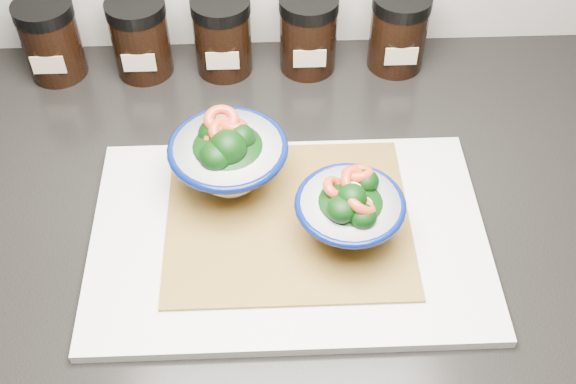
{
  "coord_description": "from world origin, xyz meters",
  "views": [
    {
      "loc": [
        0.07,
        0.85,
        1.55
      ],
      "look_at": [
        0.09,
        1.39,
        0.96
      ],
      "focal_mm": 45.0,
      "sensor_mm": 36.0,
      "label": 1
    }
  ],
  "objects_px": {
    "bowl_left": "(228,157)",
    "spice_jar_c": "(223,35)",
    "spice_jar_e": "(398,31)",
    "spice_jar_b": "(140,37)",
    "spice_jar_d": "(308,33)",
    "bowl_right": "(350,212)",
    "cutting_board": "(289,236)",
    "spice_jar_a": "(51,39)"
  },
  "relations": [
    {
      "from": "bowl_left",
      "to": "bowl_right",
      "type": "height_order",
      "value": "bowl_left"
    },
    {
      "from": "spice_jar_b",
      "to": "spice_jar_d",
      "type": "relative_size",
      "value": 1.0
    },
    {
      "from": "spice_jar_d",
      "to": "spice_jar_a",
      "type": "bearing_deg",
      "value": 180.0
    },
    {
      "from": "spice_jar_b",
      "to": "spice_jar_c",
      "type": "distance_m",
      "value": 0.11
    },
    {
      "from": "spice_jar_b",
      "to": "bowl_right",
      "type": "bearing_deg",
      "value": -51.57
    },
    {
      "from": "cutting_board",
      "to": "spice_jar_c",
      "type": "distance_m",
      "value": 0.33
    },
    {
      "from": "cutting_board",
      "to": "spice_jar_b",
      "type": "xyz_separation_m",
      "value": [
        -0.19,
        0.32,
        0.05
      ]
    },
    {
      "from": "bowl_left",
      "to": "bowl_right",
      "type": "relative_size",
      "value": 1.15
    },
    {
      "from": "spice_jar_e",
      "to": "cutting_board",
      "type": "bearing_deg",
      "value": -117.5
    },
    {
      "from": "bowl_right",
      "to": "spice_jar_c",
      "type": "bearing_deg",
      "value": 114.01
    },
    {
      "from": "bowl_left",
      "to": "spice_jar_e",
      "type": "relative_size",
      "value": 1.24
    },
    {
      "from": "bowl_left",
      "to": "spice_jar_c",
      "type": "relative_size",
      "value": 1.24
    },
    {
      "from": "bowl_right",
      "to": "spice_jar_a",
      "type": "bearing_deg",
      "value": 139.47
    },
    {
      "from": "spice_jar_d",
      "to": "spice_jar_c",
      "type": "bearing_deg",
      "value": 180.0
    },
    {
      "from": "bowl_left",
      "to": "bowl_right",
      "type": "xyz_separation_m",
      "value": [
        0.13,
        -0.08,
        -0.01
      ]
    },
    {
      "from": "bowl_right",
      "to": "spice_jar_a",
      "type": "height_order",
      "value": "spice_jar_a"
    },
    {
      "from": "spice_jar_b",
      "to": "spice_jar_e",
      "type": "xyz_separation_m",
      "value": [
        0.36,
        0.0,
        0.0
      ]
    },
    {
      "from": "spice_jar_b",
      "to": "spice_jar_e",
      "type": "bearing_deg",
      "value": 0.0
    },
    {
      "from": "spice_jar_c",
      "to": "spice_jar_b",
      "type": "bearing_deg",
      "value": 180.0
    },
    {
      "from": "spice_jar_d",
      "to": "spice_jar_e",
      "type": "relative_size",
      "value": 1.0
    },
    {
      "from": "spice_jar_a",
      "to": "spice_jar_e",
      "type": "xyz_separation_m",
      "value": [
        0.48,
        0.0,
        0.0
      ]
    },
    {
      "from": "cutting_board",
      "to": "spice_jar_d",
      "type": "xyz_separation_m",
      "value": [
        0.04,
        0.32,
        0.05
      ]
    },
    {
      "from": "spice_jar_a",
      "to": "spice_jar_e",
      "type": "relative_size",
      "value": 1.0
    },
    {
      "from": "cutting_board",
      "to": "bowl_left",
      "type": "relative_size",
      "value": 3.21
    },
    {
      "from": "bowl_left",
      "to": "spice_jar_d",
      "type": "bearing_deg",
      "value": 66.09
    },
    {
      "from": "bowl_right",
      "to": "bowl_left",
      "type": "bearing_deg",
      "value": 147.84
    },
    {
      "from": "spice_jar_a",
      "to": "spice_jar_d",
      "type": "distance_m",
      "value": 0.36
    },
    {
      "from": "cutting_board",
      "to": "spice_jar_c",
      "type": "bearing_deg",
      "value": 103.88
    },
    {
      "from": "bowl_left",
      "to": "spice_jar_e",
      "type": "distance_m",
      "value": 0.34
    },
    {
      "from": "bowl_right",
      "to": "spice_jar_d",
      "type": "bearing_deg",
      "value": 94.63
    },
    {
      "from": "spice_jar_a",
      "to": "spice_jar_e",
      "type": "height_order",
      "value": "same"
    },
    {
      "from": "bowl_left",
      "to": "spice_jar_d",
      "type": "distance_m",
      "value": 0.27
    },
    {
      "from": "bowl_left",
      "to": "spice_jar_e",
      "type": "height_order",
      "value": "bowl_left"
    },
    {
      "from": "cutting_board",
      "to": "spice_jar_e",
      "type": "relative_size",
      "value": 3.98
    },
    {
      "from": "cutting_board",
      "to": "spice_jar_e",
      "type": "height_order",
      "value": "spice_jar_e"
    },
    {
      "from": "spice_jar_b",
      "to": "spice_jar_d",
      "type": "height_order",
      "value": "same"
    },
    {
      "from": "spice_jar_a",
      "to": "spice_jar_c",
      "type": "xyz_separation_m",
      "value": [
        0.24,
        0.0,
        0.0
      ]
    },
    {
      "from": "cutting_board",
      "to": "bowl_left",
      "type": "distance_m",
      "value": 0.12
    },
    {
      "from": "spice_jar_a",
      "to": "spice_jar_e",
      "type": "bearing_deg",
      "value": 0.0
    },
    {
      "from": "spice_jar_a",
      "to": "spice_jar_b",
      "type": "distance_m",
      "value": 0.12
    },
    {
      "from": "bowl_left",
      "to": "bowl_right",
      "type": "bearing_deg",
      "value": -32.16
    },
    {
      "from": "spice_jar_b",
      "to": "cutting_board",
      "type": "bearing_deg",
      "value": -58.92
    }
  ]
}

